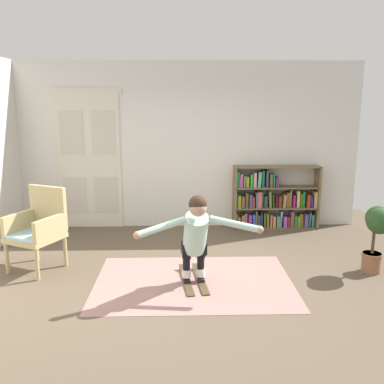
{
  "coord_description": "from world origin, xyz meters",
  "views": [
    {
      "loc": [
        -0.14,
        -4.82,
        2.22
      ],
      "look_at": [
        0.01,
        0.59,
        1.05
      ],
      "focal_mm": 39.37,
      "sensor_mm": 36.0,
      "label": 1
    }
  ],
  "objects_px": {
    "bookshelf": "(273,201)",
    "skis_pair": "(193,279)",
    "wicker_chair": "(39,227)",
    "potted_plant": "(378,227)",
    "person_skier": "(196,232)"
  },
  "relations": [
    {
      "from": "wicker_chair",
      "to": "bookshelf",
      "type": "bearing_deg",
      "value": 26.61
    },
    {
      "from": "person_skier",
      "to": "skis_pair",
      "type": "bearing_deg",
      "value": 97.07
    },
    {
      "from": "bookshelf",
      "to": "skis_pair",
      "type": "height_order",
      "value": "bookshelf"
    },
    {
      "from": "bookshelf",
      "to": "person_skier",
      "type": "xyz_separation_m",
      "value": [
        -1.46,
        -2.47,
        0.22
      ]
    },
    {
      "from": "wicker_chair",
      "to": "skis_pair",
      "type": "relative_size",
      "value": 1.26
    },
    {
      "from": "wicker_chair",
      "to": "potted_plant",
      "type": "relative_size",
      "value": 1.23
    },
    {
      "from": "bookshelf",
      "to": "skis_pair",
      "type": "xyz_separation_m",
      "value": [
        -1.48,
        -2.27,
        -0.46
      ]
    },
    {
      "from": "skis_pair",
      "to": "person_skier",
      "type": "distance_m",
      "value": 0.71
    },
    {
      "from": "wicker_chair",
      "to": "person_skier",
      "type": "relative_size",
      "value": 0.75
    },
    {
      "from": "bookshelf",
      "to": "skis_pair",
      "type": "distance_m",
      "value": 2.75
    },
    {
      "from": "skis_pair",
      "to": "bookshelf",
      "type": "bearing_deg",
      "value": 56.84
    },
    {
      "from": "wicker_chair",
      "to": "skis_pair",
      "type": "bearing_deg",
      "value": -13.64
    },
    {
      "from": "wicker_chair",
      "to": "skis_pair",
      "type": "xyz_separation_m",
      "value": [
        2.05,
        -0.5,
        -0.56
      ]
    },
    {
      "from": "person_skier",
      "to": "potted_plant",
      "type": "bearing_deg",
      "value": 10.11
    },
    {
      "from": "bookshelf",
      "to": "wicker_chair",
      "type": "relative_size",
      "value": 1.37
    }
  ]
}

